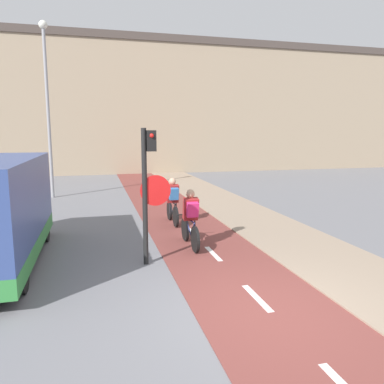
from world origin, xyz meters
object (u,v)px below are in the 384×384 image
object	(u,v)px
traffic_light_pole	(149,181)
street_lamp_far	(47,94)
cyclist_near	(191,220)
cyclist_far	(173,202)

from	to	relation	value
traffic_light_pole	street_lamp_far	world-z (taller)	street_lamp_far
traffic_light_pole	cyclist_near	world-z (taller)	traffic_light_pole
street_lamp_far	cyclist_near	xyz separation A→B (m)	(4.16, -8.73, -3.83)
cyclist_far	traffic_light_pole	bearing A→B (deg)	-109.55
street_lamp_far	cyclist_near	distance (m)	10.40
street_lamp_far	traffic_light_pole	bearing A→B (deg)	-72.83
traffic_light_pole	street_lamp_far	distance (m)	10.48
traffic_light_pole	cyclist_far	xyz separation A→B (m)	(1.23, 3.46, -1.14)
cyclist_near	cyclist_far	xyz separation A→B (m)	(0.06, 2.52, -0.00)
cyclist_near	street_lamp_far	bearing A→B (deg)	115.45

